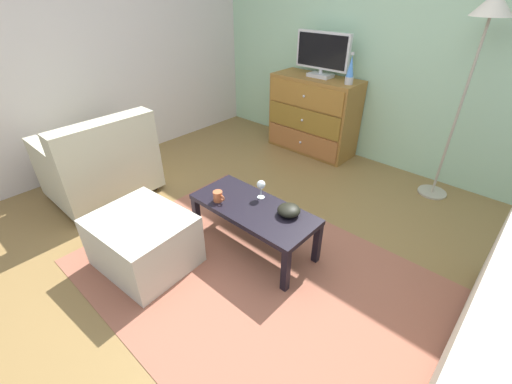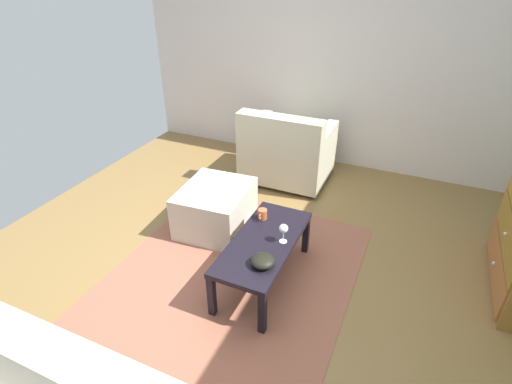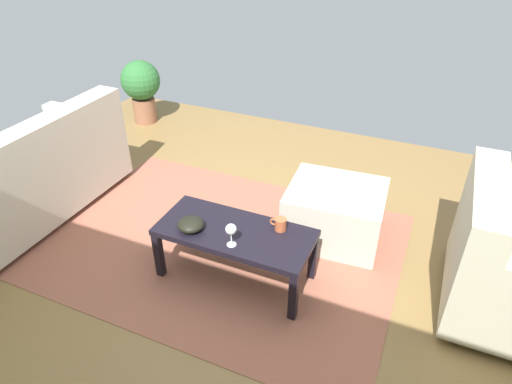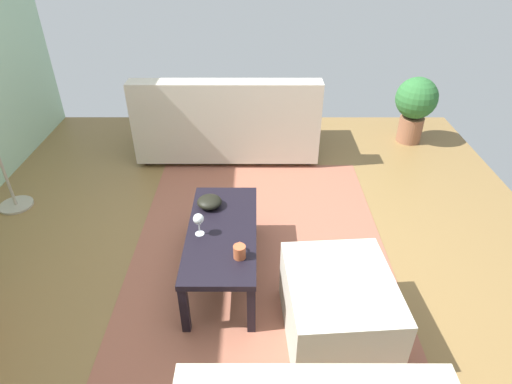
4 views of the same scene
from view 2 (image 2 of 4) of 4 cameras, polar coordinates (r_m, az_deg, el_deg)
The scene contains 9 objects.
ground_plane at distance 3.31m, azimuth -0.20°, elevation -13.01°, with size 5.44×5.05×0.05m, color olive.
wall_plain_left at distance 4.85m, azimuth 12.55°, elevation 19.15°, with size 0.12×5.05×2.70m, color silver.
area_rug at distance 3.23m, azimuth -5.03°, elevation -13.83°, with size 2.60×1.90×0.01m, color #955743.
coffee_table at distance 3.09m, azimuth 1.12°, elevation -7.72°, with size 1.03×0.46×0.40m.
wine_glass at distance 2.98m, azimuth 3.99°, elevation -5.36°, with size 0.07×0.07×0.16m.
mug at distance 3.27m, azimuth 0.92°, elevation -3.21°, with size 0.11×0.08×0.08m.
bowl_decorative at distance 2.81m, azimuth 0.97°, elevation -9.86°, with size 0.17×0.17×0.08m, color black.
armchair at distance 4.55m, azimuth 4.48°, elevation 5.80°, with size 0.80×0.94×0.86m.
ottoman at distance 3.78m, azimuth -5.84°, elevation -2.34°, with size 0.70×0.60×0.43m, color beige.
Camera 2 is at (2.19, 0.98, 2.26)m, focal length 27.80 mm.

